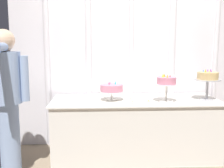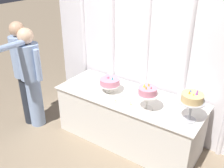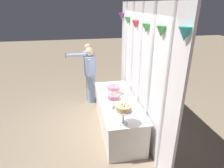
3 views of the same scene
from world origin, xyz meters
TOP-DOWN VIEW (x-y plane):
  - ground_plane at (0.00, 0.00)m, footprint 24.00×24.00m
  - draped_curtain at (-0.01, 0.57)m, footprint 3.31×0.17m
  - cake_table at (0.00, 0.10)m, footprint 2.09×0.79m
  - cake_display_leftmost at (-0.30, 0.06)m, footprint 0.31×0.31m
  - cake_display_center at (0.35, -0.06)m, footprint 0.30×0.30m
  - cake_display_rightmost at (0.88, 0.01)m, footprint 0.32×0.32m
  - tealight_far_left at (-0.07, 0.04)m, footprint 0.05×0.05m
  - tealight_near_left at (-0.07, -0.14)m, footprint 0.05×0.05m
  - tealight_near_right at (0.13, -0.08)m, footprint 0.04×0.04m
  - guest_man_dark_suit at (-1.43, -0.38)m, footprint 0.48×0.34m
  - guest_man_pink_jacket at (-1.57, -0.41)m, footprint 0.44×0.79m

SIDE VIEW (x-z plane):
  - ground_plane at x=0.00m, z-range 0.00..0.00m
  - cake_table at x=0.00m, z-range 0.00..0.75m
  - tealight_near_left at x=-0.07m, z-range 0.74..0.77m
  - tealight_near_right at x=0.13m, z-range 0.74..0.77m
  - tealight_far_left at x=-0.07m, z-range 0.74..0.78m
  - guest_man_dark_suit at x=-1.43m, z-range 0.08..1.68m
  - cake_display_leftmost at x=-0.30m, z-range 0.77..1.02m
  - guest_man_pink_jacket at x=-1.57m, z-range 0.11..1.77m
  - cake_display_center at x=0.35m, z-range 0.81..1.16m
  - cake_display_rightmost at x=0.88m, z-range 0.83..1.22m
  - draped_curtain at x=-0.01m, z-range 0.05..2.75m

